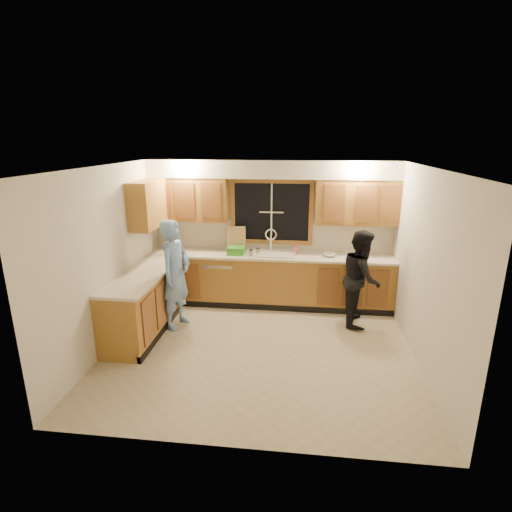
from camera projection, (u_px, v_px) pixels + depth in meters
The scene contains 26 objects.
floor at pixel (259, 348), 5.62m from camera, with size 4.20×4.20×0.00m, color #B9AC8E.
ceiling at pixel (260, 167), 4.91m from camera, with size 4.20×4.20×0.00m, color white.
wall_back at pixel (271, 232), 7.07m from camera, with size 4.20×4.20×0.00m, color silver.
wall_left at pixel (109, 258), 5.50m from camera, with size 3.80×3.80×0.00m, color silver.
wall_right at pixel (425, 270), 5.03m from camera, with size 3.80×3.80×0.00m, color silver.
base_cabinets_back at pixel (269, 280), 7.02m from camera, with size 4.20×0.60×0.88m, color #AA7731.
base_cabinets_left at pixel (144, 303), 6.03m from camera, with size 0.60×1.90×0.88m, color #AA7731.
countertop_back at pixel (270, 255), 6.87m from camera, with size 4.20×0.63×0.04m, color #EDE1C7.
countertop_left at pixel (142, 275), 5.90m from camera, with size 0.63×1.90×0.04m, color #EDE1C7.
upper_cabinets_left at pixel (189, 199), 6.91m from camera, with size 1.35×0.33×0.75m, color #AA7731.
upper_cabinets_right at pixel (357, 202), 6.59m from camera, with size 1.35×0.33×0.75m, color #AA7731.
upper_cabinets_return at pixel (147, 204), 6.39m from camera, with size 0.33×0.90×0.75m, color #AA7731.
soffit at pixel (271, 169), 6.59m from camera, with size 4.20×0.35×0.30m, color white.
window_frame at pixel (272, 212), 6.96m from camera, with size 1.44×0.03×1.14m.
sink at pixel (270, 257), 6.90m from camera, with size 0.86×0.52×0.57m.
dishwasher at pixel (222, 280), 7.11m from camera, with size 0.60×0.56×0.82m, color silver.
stove at pixel (128, 319), 5.48m from camera, with size 0.58×0.75×0.90m, color silver.
man at pixel (176, 275), 6.07m from camera, with size 0.62×0.41×1.69m, color #739EDA.
woman at pixel (361, 278), 6.19m from camera, with size 0.74×0.57×1.51m, color black.
knife_block at pixel (173, 244), 7.07m from camera, with size 0.13×0.11×0.25m, color brown.
cutting_board at pixel (236, 239), 7.03m from camera, with size 0.33×0.02×0.44m, color tan.
dish_crate at pixel (236, 250), 6.86m from camera, with size 0.28×0.27×0.13m, color green.
soap_bottle at pixel (296, 248), 6.92m from camera, with size 0.08×0.08×0.17m, color #D35088.
bowl at pixel (330, 255), 6.73m from camera, with size 0.21×0.21×0.05m, color silver.
can_left at pixel (258, 252), 6.80m from camera, with size 0.07×0.07×0.12m, color #C0B294.
can_right at pixel (251, 254), 6.68m from camera, with size 0.07×0.07×0.13m, color #C0B294.
Camera 1 is at (0.54, -4.99, 2.84)m, focal length 28.00 mm.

